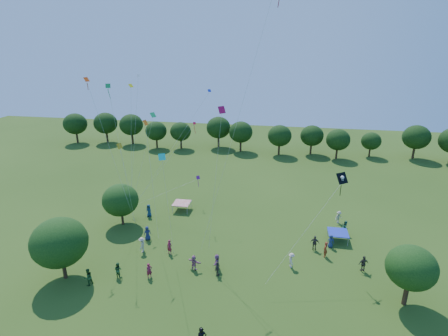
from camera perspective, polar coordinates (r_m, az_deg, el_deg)
near_tree_west at (r=36.58m, az=-25.28°, el=-10.94°), size 5.16×5.16×6.25m
near_tree_north at (r=44.69m, az=-16.55°, el=-5.04°), size 4.38×4.38×5.29m
near_tree_east at (r=34.13m, az=28.26°, el=-14.14°), size 4.12×4.12×5.60m
treeline at (r=72.45m, az=4.36°, el=5.86°), size 88.01×8.77×6.77m
tent_red_stripe at (r=47.69m, az=-6.91°, el=-5.71°), size 2.20×2.20×1.10m
tent_blue at (r=42.50m, az=18.12°, el=-10.00°), size 2.20×2.20×1.10m
crowd_person_0 at (r=41.68m, az=-12.40°, el=-10.35°), size 0.95×0.79×1.69m
crowd_person_1 at (r=38.73m, az=-8.89°, el=-12.64°), size 0.71×0.56×1.66m
crowd_person_2 at (r=36.56m, az=-16.91°, el=-15.60°), size 0.86×0.62×1.57m
crowd_person_3 at (r=46.50m, az=18.21°, el=-7.63°), size 1.14×1.03×1.63m
crowd_person_4 at (r=38.35m, az=21.82°, el=-14.31°), size 1.08×0.72×1.70m
crowd_person_5 at (r=36.09m, az=-1.17°, el=-15.05°), size 0.63×1.57×1.66m
crowd_person_6 at (r=41.16m, az=17.03°, el=-11.35°), size 0.75×0.41×1.52m
crowd_person_7 at (r=39.31m, az=16.21°, el=-12.65°), size 0.57×0.74×1.75m
crowd_person_8 at (r=44.29m, az=19.22°, el=-9.14°), size 0.77×0.95×1.70m
crowd_person_9 at (r=36.96m, az=10.94°, el=-14.57°), size 0.68×1.12×1.61m
crowd_person_10 at (r=35.29m, az=-1.09°, el=-16.09°), size 0.65×0.97×1.53m
crowd_person_11 at (r=36.17m, az=-4.94°, el=-15.11°), size 1.57×0.99×1.59m
crowd_person_12 at (r=46.81m, az=-12.17°, el=-6.81°), size 0.93×0.70×1.69m
crowd_person_13 at (r=35.73m, az=-12.11°, el=-16.07°), size 0.68×0.66×1.55m
crowd_person_14 at (r=36.39m, az=-21.31°, el=-16.25°), size 0.81×0.95×1.69m
crowd_person_15 at (r=39.59m, az=-13.24°, el=-12.11°), size 0.61×1.18×1.74m
crowd_person_16 at (r=40.21m, az=14.60°, el=-11.74°), size 1.05×0.61×1.69m
pirate_kite at (r=34.91m, az=18.51°, el=-1.93°), size 7.20×7.11×8.48m
red_high_kite at (r=30.01m, az=6.48°, el=21.52°), size 7.15×0.80×26.50m
small_kite_0 at (r=44.39m, az=-7.68°, el=3.19°), size 7.99×3.10×10.87m
small_kite_1 at (r=36.26m, az=-12.26°, el=3.31°), size 1.05×1.17×12.90m
small_kite_2 at (r=45.34m, az=-16.45°, el=2.42°), size 1.64×0.77×8.41m
small_kite_3 at (r=42.98m, az=-12.08°, el=5.94°), size 4.16×0.78×12.40m
small_kite_4 at (r=45.28m, az=-6.40°, el=6.43°), size 9.43×5.45×14.58m
small_kite_5 at (r=47.63m, az=-6.01°, el=-2.50°), size 8.17×5.09×3.03m
small_kite_6 at (r=45.58m, az=-14.26°, el=7.19°), size 1.23×3.71×16.47m
small_kite_7 at (r=29.19m, az=-9.60°, el=-2.27°), size 1.38×4.82×12.05m
small_kite_8 at (r=32.56m, az=-0.76°, el=5.32°), size 1.66×1.00×14.71m
small_kite_9 at (r=40.29m, az=-19.81°, el=8.10°), size 3.98×0.62×16.76m
small_kite_10 at (r=45.80m, az=-14.95°, el=8.37°), size 0.56×3.49×15.33m
small_kite_11 at (r=38.46m, az=-17.32°, el=6.94°), size 1.02×1.75×16.29m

